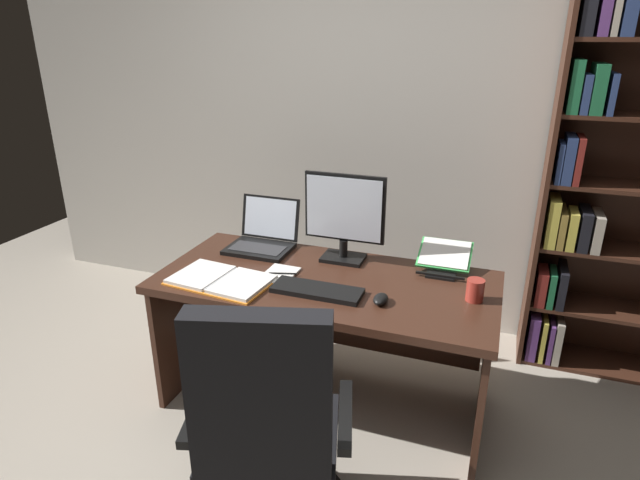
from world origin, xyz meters
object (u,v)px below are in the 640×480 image
(desk, at_px, (330,307))
(pen, at_px, (283,273))
(open_binder, at_px, (221,280))
(coffee_mug, at_px, (475,290))
(notepad, at_px, (279,274))
(bookshelf, at_px, (612,185))
(computer_mouse, at_px, (381,299))
(office_chair, at_px, (268,444))
(laptop, at_px, (263,238))
(reading_stand_with_book, at_px, (444,258))
(monitor, at_px, (344,218))
(keyboard, at_px, (317,290))

(desk, height_order, pen, pen)
(open_binder, bearing_deg, coffee_mug, 16.36)
(open_binder, distance_m, notepad, 0.28)
(desk, bearing_deg, bookshelf, 31.35)
(computer_mouse, bearing_deg, coffee_mug, 23.36)
(office_chair, bearing_deg, computer_mouse, 53.93)
(open_binder, bearing_deg, desk, 36.97)
(laptop, bearing_deg, reading_stand_with_book, 2.94)
(notepad, xyz_separation_m, coffee_mug, (0.93, 0.06, 0.05))
(office_chair, xyz_separation_m, monitor, (-0.05, 1.09, 0.51))
(desk, distance_m, bookshelf, 1.63)
(keyboard, distance_m, coffee_mug, 0.71)
(monitor, xyz_separation_m, reading_stand_with_book, (0.51, 0.06, -0.17))
(monitor, bearing_deg, coffee_mug, -19.32)
(office_chair, distance_m, pen, 0.89)
(coffee_mug, bearing_deg, laptop, 167.88)
(bookshelf, distance_m, keyboard, 1.69)
(open_binder, relative_size, notepad, 2.43)
(computer_mouse, bearing_deg, office_chair, -109.89)
(reading_stand_with_book, xyz_separation_m, notepad, (-0.75, -0.36, -0.05))
(reading_stand_with_book, height_order, coffee_mug, reading_stand_with_book)
(monitor, distance_m, keyboard, 0.46)
(bookshelf, bearing_deg, notepad, -149.26)
(office_chair, distance_m, computer_mouse, 0.78)
(reading_stand_with_book, distance_m, open_binder, 1.12)
(bookshelf, bearing_deg, monitor, -154.56)
(keyboard, height_order, reading_stand_with_book, reading_stand_with_book)
(desk, height_order, computer_mouse, computer_mouse)
(monitor, distance_m, computer_mouse, 0.55)
(desk, height_order, bookshelf, bookshelf)
(keyboard, xyz_separation_m, pen, (-0.22, 0.11, 0.00))
(office_chair, height_order, open_binder, office_chair)
(keyboard, height_order, computer_mouse, computer_mouse)
(desk, xyz_separation_m, notepad, (-0.23, -0.12, 0.20))
(notepad, bearing_deg, keyboard, -25.04)
(reading_stand_with_book, relative_size, notepad, 1.29)
(desk, distance_m, office_chair, 0.91)
(reading_stand_with_book, distance_m, pen, 0.82)
(desk, xyz_separation_m, pen, (-0.21, -0.12, 0.21))
(pen, bearing_deg, desk, 29.30)
(desk, relative_size, office_chair, 1.58)
(reading_stand_with_book, bearing_deg, monitor, -173.49)
(pen, bearing_deg, notepad, 180.00)
(keyboard, bearing_deg, open_binder, -173.97)
(bookshelf, bearing_deg, pen, -148.93)
(desk, xyz_separation_m, open_binder, (-0.46, -0.28, 0.21))
(laptop, height_order, open_binder, laptop)
(pen, bearing_deg, open_binder, -147.22)
(bookshelf, bearing_deg, office_chair, -126.00)
(keyboard, distance_m, pen, 0.25)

